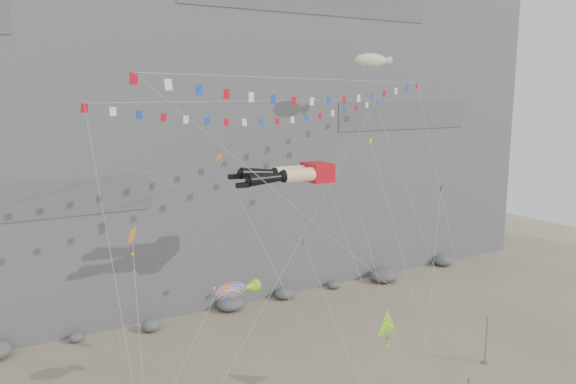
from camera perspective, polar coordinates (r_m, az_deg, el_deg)
The scene contains 15 objects.
cliff at distance 65.33m, azimuth -11.88°, elevation 13.79°, with size 80.00×28.00×50.00m, color slate.
talus_boulders at distance 54.88m, azimuth -5.90°, elevation -11.25°, with size 60.00×3.00×1.20m, color #5D5D62, non-canonical shape.
anchor_pole_right at distance 46.70m, azimuth 19.49°, elevation -14.01°, with size 0.12×0.12×3.77m, color gray.
legs_kite at distance 43.00m, azimuth 0.45°, elevation 1.83°, with size 8.16×16.55×20.94m.
flag_banner_upper at distance 45.60m, azimuth -1.92°, elevation 9.23°, with size 30.42×20.49×29.08m.
flag_banner_lower at distance 38.92m, azimuth 3.38°, elevation 11.32°, with size 28.75×12.24×24.81m.
harlequin_kite at distance 36.24m, azimuth -15.56°, elevation -4.36°, with size 2.65×8.74×14.08m.
fish_windsock at distance 35.90m, azimuth -5.95°, elevation -9.99°, with size 10.30×5.66×12.56m.
delta_kite at distance 38.06m, azimuth 10.14°, elevation -13.29°, with size 2.21×4.73×7.28m.
blimp_windsock at distance 53.13m, azimuth 8.39°, elevation 13.04°, with size 4.31×14.62×27.05m.
small_kite_a at distance 42.83m, azimuth -6.82°, elevation 3.01°, with size 2.74×16.13×22.01m.
small_kite_b at distance 43.96m, azimuth 7.10°, elevation -1.27°, with size 2.73×9.94×15.45m.
small_kite_c at distance 38.31m, azimuth 1.65°, elevation -5.30°, with size 1.16×9.88×13.90m.
small_kite_d at distance 49.80m, azimuth 8.53°, elevation 4.66°, with size 6.87×16.94×23.86m.
small_kite_e at distance 45.97m, azimuth 15.23°, elevation -0.05°, with size 8.81×7.70×16.86m.
Camera 1 is at (-20.76, -29.78, 20.42)m, focal length 35.00 mm.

